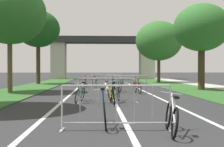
{
  "coord_description": "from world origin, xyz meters",
  "views": [
    {
      "loc": [
        -0.7,
        -2.77,
        1.39
      ],
      "look_at": [
        0.26,
        17.61,
        1.13
      ],
      "focal_mm": 46.22,
      "sensor_mm": 36.0,
      "label": 1
    }
  ],
  "objects": [
    {
      "name": "tree_right_oak_near",
      "position": [
        6.22,
        16.3,
        4.2
      ],
      "size": [
        3.75,
        3.75,
        5.83
      ],
      "color": "#3D2D1E",
      "rests_on": "ground"
    },
    {
      "name": "bicycle_white_7",
      "position": [
        -1.0,
        20.63,
        0.37
      ],
      "size": [
        0.62,
        1.61,
        0.92
      ],
      "rotation": [
        0.0,
        0.0,
        3.37
      ],
      "color": "black",
      "rests_on": "ground"
    },
    {
      "name": "bicycle_blue_3",
      "position": [
        -0.56,
        4.27,
        0.38
      ],
      "size": [
        0.46,
        1.75,
        0.97
      ],
      "rotation": [
        0.0,
        0.0,
        -0.01
      ],
      "color": "black",
      "rests_on": "ground"
    },
    {
      "name": "grass_verge_left",
      "position": [
        -5.81,
        20.27,
        0.03
      ],
      "size": [
        3.35,
        49.56,
        0.05
      ],
      "primitive_type": "cube",
      "color": "#2D5B26",
      "rests_on": "ground"
    },
    {
      "name": "bicycle_black_10",
      "position": [
        0.51,
        20.66,
        0.39
      ],
      "size": [
        0.49,
        1.77,
        0.99
      ],
      "rotation": [
        0.0,
        0.0,
        -0.15
      ],
      "color": "black",
      "rests_on": "ground"
    },
    {
      "name": "lane_stripe_left_lane",
      "position": [
        -2.28,
        14.34,
        0.0
      ],
      "size": [
        0.14,
        28.67,
        0.01
      ],
      "primitive_type": "cube",
      "color": "silver",
      "rests_on": "ground"
    },
    {
      "name": "tree_left_cypress_far",
      "position": [
        -6.5,
        25.27,
        5.3
      ],
      "size": [
        4.16,
        4.16,
        7.1
      ],
      "color": "#3D2D1E",
      "rests_on": "ground"
    },
    {
      "name": "tree_right_pine_far",
      "position": [
        5.68,
        27.41,
        4.45
      ],
      "size": [
        4.9,
        4.9,
        6.54
      ],
      "color": "#3D2D1E",
      "rests_on": "ground"
    },
    {
      "name": "tree_left_maple_mid",
      "position": [
        -6.1,
        15.06,
        4.82
      ],
      "size": [
        4.41,
        4.41,
        6.71
      ],
      "color": "brown",
      "rests_on": "ground"
    },
    {
      "name": "crowd_barrier_second",
      "position": [
        -0.3,
        9.22,
        0.52
      ],
      "size": [
        2.54,
        0.53,
        1.05
      ],
      "rotation": [
        0.0,
        0.0,
        0.04
      ],
      "color": "#ADADB2",
      "rests_on": "ground"
    },
    {
      "name": "lane_stripe_right_lane",
      "position": [
        2.28,
        14.34,
        0.0
      ],
      "size": [
        0.14,
        28.67,
        0.01
      ],
      "primitive_type": "cube",
      "color": "silver",
      "rests_on": "ground"
    },
    {
      "name": "sidewalk_path_right",
      "position": [
        8.57,
        20.27,
        0.04
      ],
      "size": [
        2.16,
        49.56,
        0.08
      ],
      "primitive_type": "cube",
      "color": "#ADA89E",
      "rests_on": "ground"
    },
    {
      "name": "grass_verge_right",
      "position": [
        5.81,
        20.27,
        0.03
      ],
      "size": [
        3.35,
        49.56,
        0.05
      ],
      "primitive_type": "cube",
      "color": "#2D5B26",
      "rests_on": "ground"
    },
    {
      "name": "bicycle_yellow_2",
      "position": [
        -0.21,
        8.7,
        0.36
      ],
      "size": [
        0.48,
        1.69,
        0.98
      ],
      "rotation": [
        0.0,
        0.0,
        3.22
      ],
      "color": "black",
      "rests_on": "ground"
    },
    {
      "name": "crowd_barrier_third",
      "position": [
        1.01,
        14.67,
        0.52
      ],
      "size": [
        2.54,
        0.51,
        1.05
      ],
      "rotation": [
        0.0,
        0.0,
        0.03
      ],
      "color": "#ADADB2",
      "rests_on": "ground"
    },
    {
      "name": "bicycle_silver_1",
      "position": [
        0.62,
        15.28,
        0.37
      ],
      "size": [
        0.54,
        1.63,
        0.96
      ],
      "rotation": [
        0.0,
        0.0,
        3.22
      ],
      "color": "black",
      "rests_on": "ground"
    },
    {
      "name": "overpass_bridge",
      "position": [
        0.0,
        40.96,
        4.34
      ],
      "size": [
        19.73,
        3.12,
        6.37
      ],
      "color": "#2D2D30",
      "rests_on": "ground"
    },
    {
      "name": "bicycle_teal_5",
      "position": [
        -1.48,
        9.62,
        0.35
      ],
      "size": [
        0.44,
        1.67,
        0.87
      ],
      "rotation": [
        0.0,
        0.0,
        2.98
      ],
      "color": "black",
      "rests_on": "ground"
    },
    {
      "name": "lane_stripe_center",
      "position": [
        0.0,
        14.34,
        0.0
      ],
      "size": [
        0.14,
        28.67,
        0.01
      ],
      "primitive_type": "cube",
      "color": "silver",
      "rests_on": "ground"
    },
    {
      "name": "crowd_barrier_nearest",
      "position": [
        -0.3,
        3.77,
        0.52
      ],
      "size": [
        2.54,
        0.55,
        1.05
      ],
      "rotation": [
        0.0,
        0.0,
        -0.04
      ],
      "color": "#ADADB2",
      "rests_on": "ground"
    },
    {
      "name": "crowd_barrier_fourth",
      "position": [
        -0.06,
        20.13,
        0.52
      ],
      "size": [
        2.54,
        0.52,
        1.05
      ],
      "rotation": [
        0.0,
        0.0,
        -0.03
      ],
      "color": "#ADADB2",
      "rests_on": "ground"
    },
    {
      "name": "bicycle_silver_11",
      "position": [
        0.88,
        3.39,
        0.36
      ],
      "size": [
        0.53,
        1.67,
        0.89
      ],
      "rotation": [
        0.0,
        0.0,
        -0.12
      ],
      "color": "black",
      "rests_on": "ground"
    },
    {
      "name": "bicycle_black_0",
      "position": [
        1.17,
        20.67,
        0.35
      ],
      "size": [
        0.51,
        1.57,
        0.89
      ],
      "rotation": [
        0.0,
        0.0,
        2.91
      ],
      "color": "black",
      "rests_on": "ground"
    },
    {
      "name": "bicycle_red_9",
      "position": [
        1.58,
        14.12,
        0.37
      ],
      "size": [
        0.47,
        1.74,
        0.96
      ],
      "rotation": [
        0.0,
        0.0,
        3.26
      ],
      "color": "black",
      "rests_on": "ground"
    },
    {
      "name": "bicycle_green_6",
      "position": [
        0.07,
        9.68,
        0.38
      ],
      "size": [
        0.51,
        1.65,
        1.04
      ],
      "rotation": [
        0.0,
        0.0,
        -0.2
      ],
      "color": "black",
      "rests_on": "ground"
    },
    {
      "name": "bicycle_orange_8",
      "position": [
        -1.75,
        20.64,
        0.38
      ],
      "size": [
        0.52,
        1.68,
        0.95
      ],
      "rotation": [
        0.0,
        0.0,
        0.09
      ],
      "color": "black",
      "rests_on": "ground"
    },
    {
      "name": "bicycle_purple_4",
      "position": [
        0.17,
        14.26,
        0.37
      ],
      "size": [
        0.47,
        1.68,
        0.99
      ],
      "rotation": [
        0.0,
        0.0,
        -0.11
      ],
      "color": "black",
      "rests_on": "ground"
    }
  ]
}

